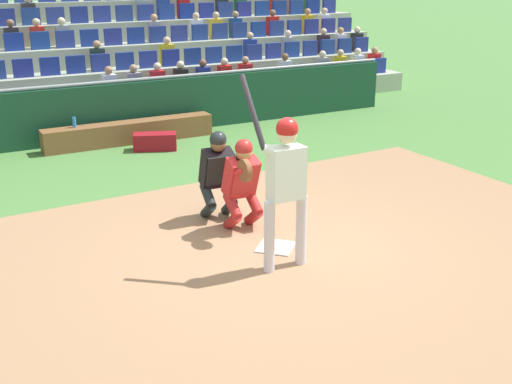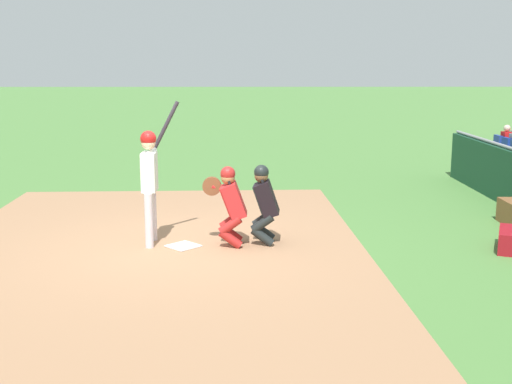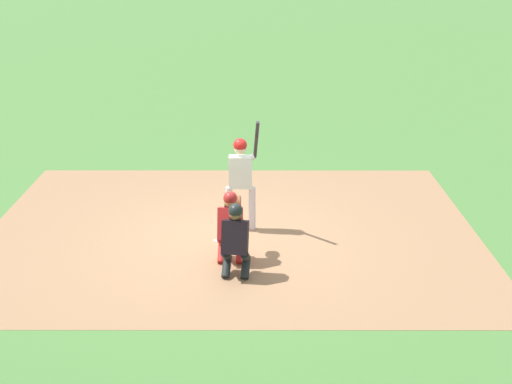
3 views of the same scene
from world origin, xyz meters
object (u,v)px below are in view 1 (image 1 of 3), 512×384
home_plate_umpire (218,171)px  dugout_bench (130,132)px  catcher_crouching (242,179)px  equipment_duffel_bag (155,142)px  water_bottle_on_bench (74,122)px  batter_at_plate (285,176)px  home_plate_marker (276,247)px

home_plate_umpire → dugout_bench: home_plate_umpire is taller
catcher_crouching → equipment_duffel_bag: size_ratio=1.57×
home_plate_umpire → water_bottle_on_bench: size_ratio=6.48×
catcher_crouching → home_plate_umpire: (0.11, -0.54, -0.01)m
catcher_crouching → water_bottle_on_bench: catcher_crouching is taller
batter_at_plate → home_plate_umpire: size_ratio=1.75×
water_bottle_on_bench → equipment_duffel_bag: water_bottle_on_bench is taller
batter_at_plate → water_bottle_on_bench: 6.54m
home_plate_marker → water_bottle_on_bench: water_bottle_on_bench is taller
equipment_duffel_bag → dugout_bench: bearing=-47.2°
equipment_duffel_bag → home_plate_marker: bearing=109.6°
batter_at_plate → equipment_duffel_bag: size_ratio=2.76×
home_plate_marker → equipment_duffel_bag: bearing=-92.7°
batter_at_plate → dugout_bench: (-0.16, -6.39, -0.93)m
equipment_duffel_bag → catcher_crouching: bearing=108.0°
batter_at_plate → catcher_crouching: size_ratio=1.76×
batter_at_plate → dugout_bench: bearing=-91.4°
home_plate_marker → batter_at_plate: bearing=70.1°
water_bottle_on_bench → home_plate_marker: bearing=100.6°
batter_at_plate → dugout_bench: batter_at_plate is taller
water_bottle_on_bench → dugout_bench: bearing=177.4°
home_plate_marker → equipment_duffel_bag: equipment_duffel_bag is taller
home_plate_marker → catcher_crouching: bearing=-83.4°
catcher_crouching → home_plate_umpire: bearing=-78.4°
home_plate_umpire → batter_at_plate: bearing=90.3°
home_plate_marker → catcher_crouching: size_ratio=0.34×
home_plate_marker → home_plate_umpire: home_plate_umpire is taller
catcher_crouching → dugout_bench: (-0.06, -5.12, -0.50)m
batter_at_plate → water_bottle_on_bench: batter_at_plate is taller
home_plate_umpire → catcher_crouching: bearing=101.6°
water_bottle_on_bench → equipment_duffel_bag: (-1.35, 0.78, -0.38)m
dugout_bench → water_bottle_on_bench: water_bottle_on_bench is taller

